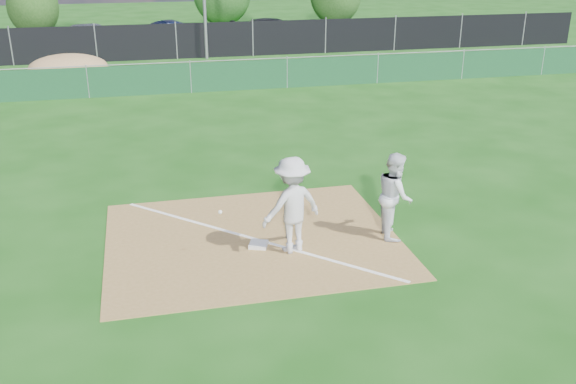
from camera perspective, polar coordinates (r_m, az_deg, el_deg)
The scene contains 14 objects.
ground at distance 21.87m, azimuth -7.38°, elevation 5.91°, with size 90.00×90.00×0.00m, color #12430E.
infield_dirt at distance 13.48m, azimuth -3.17°, elevation -4.19°, with size 6.00×5.00×0.02m, color olive.
foul_line at distance 13.48m, azimuth -3.17°, elevation -4.13°, with size 0.08×7.00×0.01m, color white.
green_fence at distance 26.57m, azimuth -8.64°, elevation 9.99°, with size 44.00×0.05×1.20m, color #0F391E.
dirt_mound at distance 30.08m, azimuth -18.93°, elevation 10.41°, with size 3.38×2.60×1.17m, color olive.
black_fence at distance 34.39m, azimuth -9.89°, elevation 13.06°, with size 46.00×0.04×1.80m, color black.
parking_lot at distance 39.46m, azimuth -10.32°, elevation 12.80°, with size 46.00×9.00×0.01m, color black.
first_base at distance 13.13m, azimuth -2.64°, elevation -4.69°, with size 0.36×0.36×0.08m, color silver.
play_at_first at distance 12.58m, azimuth 0.35°, elevation -1.16°, with size 2.17×1.08×1.96m.
runner at distance 13.47m, azimuth 9.47°, elevation -0.29°, with size 0.89×0.69×1.83m, color silver.
car_left at distance 38.22m, azimuth -16.80°, elevation 13.14°, with size 1.82×4.53×1.54m, color #B4B7BC.
car_mid at distance 38.85m, azimuth -9.84°, elevation 13.75°, with size 1.47×4.23×1.39m, color black.
car_right at distance 39.09m, azimuth -1.26°, elevation 14.14°, with size 2.04×5.02×1.46m, color black.
tree_left at distance 44.09m, azimuth -21.73°, elevation 15.04°, with size 3.08×3.08×3.66m.
Camera 1 is at (-2.03, -10.96, 5.89)m, focal length 40.00 mm.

